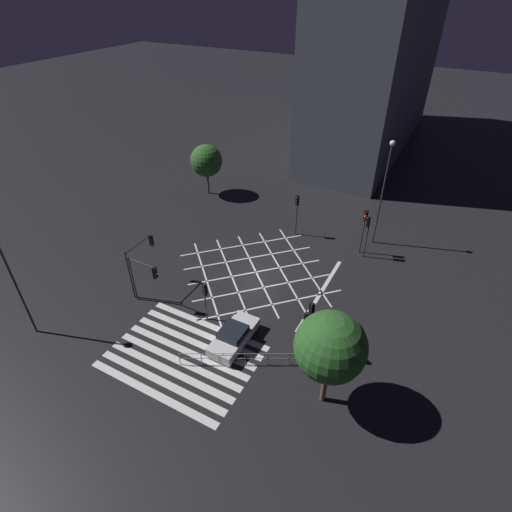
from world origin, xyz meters
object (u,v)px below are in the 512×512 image
at_px(street_tree_near, 206,161).
at_px(street_lamp_west, 8,269).
at_px(traffic_light_median_north, 297,207).
at_px(traffic_light_se_main, 306,327).
at_px(street_tree_far, 330,347).
at_px(traffic_light_ne_cross, 364,223).
at_px(traffic_light_sw_cross, 142,254).
at_px(traffic_light_median_south, 205,294).
at_px(traffic_light_sw_main, 145,274).
at_px(traffic_light_se_cross, 311,319).
at_px(waiting_car, 234,336).
at_px(traffic_light_ne_main, 367,228).
at_px(street_lamp_east, 385,180).

bearing_deg(street_tree_near, street_lamp_west, -87.01).
xyz_separation_m(traffic_light_median_north, traffic_light_se_main, (6.46, -13.58, -0.10)).
xyz_separation_m(traffic_light_se_main, street_tree_far, (2.23, -2.30, 1.64)).
bearing_deg(street_lamp_west, traffic_light_ne_cross, 49.42).
xyz_separation_m(traffic_light_sw_cross, street_tree_near, (-4.83, 16.07, 0.72)).
height_order(traffic_light_ne_cross, traffic_light_median_south, traffic_light_ne_cross).
xyz_separation_m(traffic_light_ne_cross, traffic_light_sw_main, (-11.97, -14.19, -0.11)).
relative_size(traffic_light_sw_cross, traffic_light_se_main, 1.06).
bearing_deg(traffic_light_se_cross, waiting_car, 106.09).
height_order(traffic_light_se_cross, traffic_light_ne_main, traffic_light_se_cross).
distance_m(street_lamp_east, street_lamp_west, 28.65).
relative_size(traffic_light_se_cross, street_tree_far, 0.70).
distance_m(traffic_light_ne_cross, street_lamp_west, 26.63).
bearing_deg(street_tree_far, street_lamp_east, 95.57).
relative_size(traffic_light_ne_main, street_lamp_east, 0.42).
distance_m(traffic_light_se_main, traffic_light_sw_main, 12.16).
bearing_deg(traffic_light_ne_cross, traffic_light_sw_cross, -47.34).
xyz_separation_m(street_lamp_west, street_tree_near, (-1.24, 23.64, -1.65)).
height_order(traffic_light_median_north, traffic_light_sw_main, traffic_light_median_north).
relative_size(traffic_light_median_north, street_tree_near, 0.75).
distance_m(traffic_light_median_south, street_tree_near, 20.26).
xyz_separation_m(traffic_light_median_north, street_tree_near, (-12.19, 3.46, 0.90)).
distance_m(traffic_light_median_north, traffic_light_se_cross, 14.71).
bearing_deg(street_tree_far, traffic_light_ne_cross, 98.60).
relative_size(street_tree_near, street_tree_far, 0.86).
height_order(traffic_light_se_cross, street_lamp_east, street_lamp_east).
bearing_deg(street_tree_near, traffic_light_se_main, -42.42).
xyz_separation_m(traffic_light_ne_main, traffic_light_sw_main, (-12.38, -13.75, 0.07)).
distance_m(traffic_light_median_north, traffic_light_ne_cross, 6.29).
relative_size(street_tree_near, waiting_car, 1.34).
bearing_deg(traffic_light_se_cross, traffic_light_sw_main, 95.03).
xyz_separation_m(traffic_light_sw_main, street_lamp_west, (-5.28, -5.95, 2.57)).
distance_m(traffic_light_ne_main, traffic_light_median_south, 15.10).
distance_m(street_tree_near, waiting_car, 23.03).
distance_m(traffic_light_ne_cross, street_lamp_east, 3.99).
distance_m(traffic_light_sw_main, street_lamp_west, 8.36).
bearing_deg(traffic_light_median_north, traffic_light_ne_main, 85.94).
height_order(traffic_light_sw_main, waiting_car, traffic_light_sw_main).
xyz_separation_m(traffic_light_median_north, traffic_light_median_south, (-1.08, -13.41, -0.71)).
bearing_deg(traffic_light_median_north, street_lamp_east, 107.60).
relative_size(traffic_light_median_north, traffic_light_se_cross, 0.93).
relative_size(traffic_light_median_north, traffic_light_sw_main, 1.04).
height_order(traffic_light_ne_cross, street_lamp_east, street_lamp_east).
height_order(traffic_light_se_cross, street_lamp_west, street_lamp_west).
bearing_deg(street_tree_near, traffic_light_ne_cross, -10.72).
relative_size(traffic_light_se_cross, street_tree_near, 0.81).
height_order(traffic_light_se_cross, street_tree_far, street_tree_far).
bearing_deg(street_lamp_east, waiting_car, -106.96).
relative_size(traffic_light_se_cross, street_lamp_east, 0.47).
xyz_separation_m(traffic_light_se_cross, traffic_light_median_south, (-7.68, -0.26, -0.94)).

